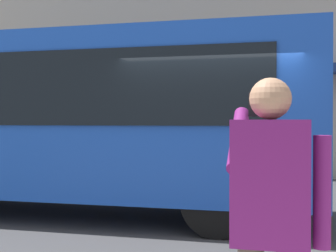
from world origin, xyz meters
The scene contains 3 objects.
ground_plane centered at (0.00, 0.00, 0.00)m, with size 60.00×60.00×0.00m, color #38383A.
red_bus centered at (2.92, -0.38, 1.68)m, with size 9.05×2.54×3.08m.
pedestrian_photographer centered at (-0.94, 4.62, 1.14)m, with size 0.53×0.52×1.70m.
Camera 1 is at (-1.01, 7.13, 1.63)m, focal length 49.96 mm.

